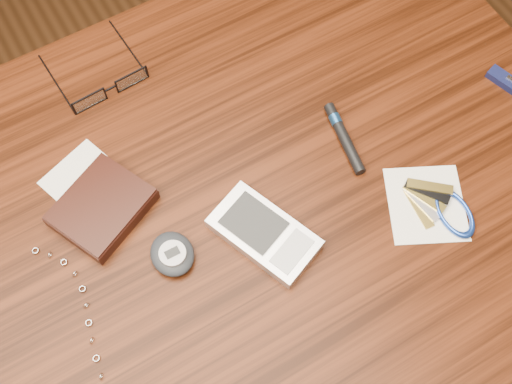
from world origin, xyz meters
The scene contains 8 objects.
ground centered at (0.00, 0.00, 0.00)m, with size 3.80×3.80×0.00m, color #472814.
desk centered at (0.00, 0.00, 0.65)m, with size 1.00×0.70×0.75m.
wallet_and_card centered at (-0.08, 0.09, 0.76)m, with size 0.13×0.16×0.02m.
eyeglasses centered at (-0.01, 0.24, 0.76)m, with size 0.11×0.11×0.02m.
pda_phone centered at (0.06, -0.03, 0.76)m, with size 0.10×0.14×0.02m.
pedometer centered at (-0.04, 0.00, 0.76)m, with size 0.05×0.06×0.02m.
notepad_keys centered at (0.26, -0.10, 0.75)m, with size 0.12×0.13×0.01m.
black_blue_pen centered at (0.21, 0.03, 0.76)m, with size 0.03×0.10×0.01m.
Camera 1 is at (-0.08, -0.25, 1.43)m, focal length 45.00 mm.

